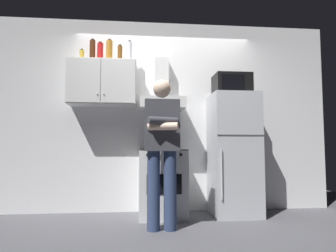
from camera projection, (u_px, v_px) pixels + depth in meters
name	position (u px, v px, depth m)	size (l,w,h in m)	color
ground_plane	(168.00, 222.00, 3.39)	(7.00, 7.00, 0.00)	#4C4C51
back_wall_tiled	(164.00, 115.00, 4.09)	(4.80, 0.10, 2.70)	white
upper_cabinet	(103.00, 83.00, 3.81)	(0.90, 0.37, 0.60)	silver
stove_oven	(162.00, 183.00, 3.67)	(0.60, 0.62, 0.87)	silver
range_hood	(162.00, 95.00, 3.88)	(0.60, 0.44, 0.75)	white
refrigerator	(233.00, 154.00, 3.78)	(0.60, 0.62, 1.60)	silver
microwave	(232.00, 85.00, 3.87)	(0.48, 0.37, 0.28)	black
person_standing	(162.00, 146.00, 3.10)	(0.38, 0.33, 1.64)	navy
bottle_soda_red	(100.00, 52.00, 3.84)	(0.08, 0.08, 0.27)	red
bottle_spice_jar	(82.00, 55.00, 3.80)	(0.06, 0.06, 0.16)	gold
bottle_liquor_amber	(109.00, 51.00, 3.82)	(0.08, 0.08, 0.30)	#B7721E
bottle_rum_dark	(92.00, 51.00, 3.84)	(0.07, 0.07, 0.31)	#47230F
bottle_vodka_clear	(130.00, 52.00, 3.88)	(0.06, 0.06, 0.30)	silver
bottle_beer_brown	(120.00, 54.00, 3.89)	(0.06, 0.06, 0.25)	brown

